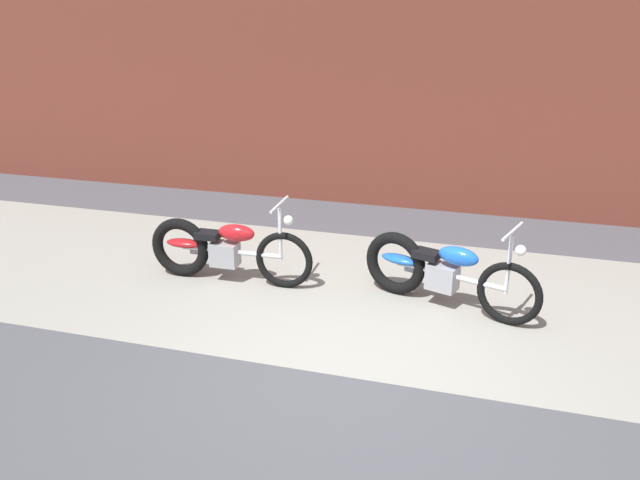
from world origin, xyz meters
name	(u,v)px	position (x,y,z in m)	size (l,w,h in m)	color
ground_plane	(337,376)	(0.00, 0.00, 0.00)	(80.00, 80.00, 0.00)	#47474C
sidewalk_slab	(375,293)	(0.00, 1.75, 0.00)	(36.00, 3.50, 0.01)	gray
brick_building_wall	(426,36)	(0.00, 5.20, 2.63)	(36.00, 0.50, 5.25)	brown
motorcycle_red	(219,249)	(-1.85, 1.60, 0.40)	(2.01, 0.58, 1.03)	black
motorcycle_blue	(436,270)	(0.67, 1.66, 0.40)	(1.93, 0.86, 1.03)	black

